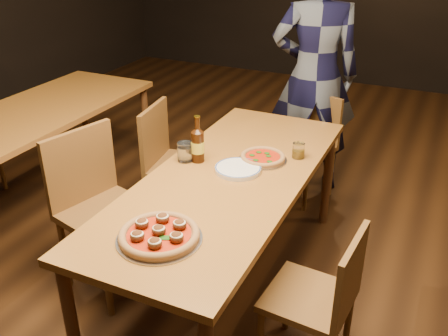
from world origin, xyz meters
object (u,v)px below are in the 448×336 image
at_px(chair_end, 303,147).
at_px(beer_bottle, 198,146).
at_px(diner, 315,76).
at_px(table_left, 32,121).
at_px(table_main, 228,187).
at_px(water_glass, 185,152).
at_px(chair_main_nw, 108,213).
at_px(plate_stack, 238,169).
at_px(pizza_margherita, 263,157).
at_px(chair_main_e, 309,297).
at_px(amber_glass, 298,151).
at_px(chair_main_sw, 182,165).
at_px(pizza_meatball, 159,234).

distance_m(chair_end, beer_bottle, 1.27).
bearing_deg(diner, chair_end, 71.80).
bearing_deg(diner, table_left, 12.46).
xyz_separation_m(table_main, water_glass, (-0.30, 0.07, 0.13)).
bearing_deg(chair_main_nw, beer_bottle, -33.96).
relative_size(table_main, table_left, 1.00).
bearing_deg(plate_stack, pizza_margherita, 68.25).
height_order(chair_end, water_glass, water_glass).
xyz_separation_m(table_left, chair_main_e, (2.28, -0.66, -0.27)).
xyz_separation_m(water_glass, amber_glass, (0.57, 0.31, -0.01)).
relative_size(table_left, amber_glass, 22.34).
height_order(water_glass, diner, diner).
distance_m(table_left, beer_bottle, 1.49).
bearing_deg(chair_main_sw, plate_stack, -134.12).
height_order(pizza_margherita, amber_glass, amber_glass).
bearing_deg(chair_end, table_main, -73.53).
bearing_deg(table_main, plate_stack, 70.23).
bearing_deg(amber_glass, chair_end, 103.53).
xyz_separation_m(table_left, chair_main_nw, (1.07, -0.56, -0.18)).
bearing_deg(plate_stack, diner, 88.91).
bearing_deg(table_main, pizza_margherita, 68.81).
height_order(plate_stack, water_glass, water_glass).
relative_size(pizza_meatball, diner, 0.20).
bearing_deg(pizza_meatball, water_glass, 110.70).
relative_size(table_main, amber_glass, 22.34).
height_order(pizza_meatball, pizza_margherita, pizza_meatball).
xyz_separation_m(chair_main_sw, pizza_meatball, (0.57, -1.19, 0.32)).
xyz_separation_m(chair_main_nw, chair_main_sw, (0.04, 0.78, -0.04)).
height_order(chair_main_nw, water_glass, chair_main_nw).
distance_m(table_main, beer_bottle, 0.30).
relative_size(amber_glass, diner, 0.05).
bearing_deg(water_glass, diner, 75.84).
xyz_separation_m(chair_main_e, water_glass, (-0.88, 0.43, 0.39)).
bearing_deg(pizza_meatball, amber_glass, 74.24).
height_order(amber_glass, diner, diner).
xyz_separation_m(chair_main_sw, diner, (0.64, 0.95, 0.47)).
bearing_deg(pizza_margherita, chair_main_nw, -144.67).
bearing_deg(water_glass, chair_end, 72.85).
xyz_separation_m(chair_main_nw, amber_glass, (0.91, 0.64, 0.30)).
bearing_deg(chair_main_nw, chair_main_sw, 11.45).
height_order(table_left, chair_main_sw, chair_main_sw).
relative_size(table_left, chair_main_e, 2.44).
height_order(chair_main_sw, pizza_margherita, chair_main_sw).
bearing_deg(plate_stack, water_glass, -178.96).
relative_size(table_main, water_glass, 17.99).
height_order(chair_main_sw, chair_end, chair_main_sw).
height_order(table_left, pizza_meatball, pizza_meatball).
relative_size(water_glass, amber_glass, 1.24).
distance_m(pizza_margherita, amber_glass, 0.21).
bearing_deg(chair_main_sw, chair_main_nw, 168.57).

